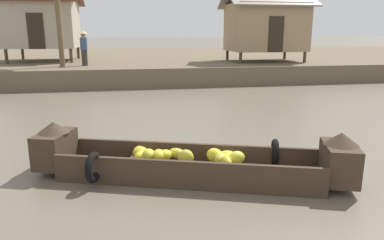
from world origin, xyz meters
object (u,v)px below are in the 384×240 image
banana_boat (189,161)px  stilt_house_mid_right (266,26)px  stilt_house_mid_left (42,23)px  vendor_person (84,46)px

banana_boat → stilt_house_mid_right: bearing=64.0°
stilt_house_mid_right → stilt_house_mid_left: bearing=168.5°
banana_boat → vendor_person: vendor_person is taller
banana_boat → stilt_house_mid_right: (6.59, 13.51, 2.48)m
stilt_house_mid_left → stilt_house_mid_right: 12.33m
banana_boat → vendor_person: (-2.99, 12.52, 1.51)m
banana_boat → vendor_person: 12.96m
banana_boat → vendor_person: bearing=103.4°
stilt_house_mid_right → vendor_person: 9.68m
stilt_house_mid_right → vendor_person: bearing=-174.1°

